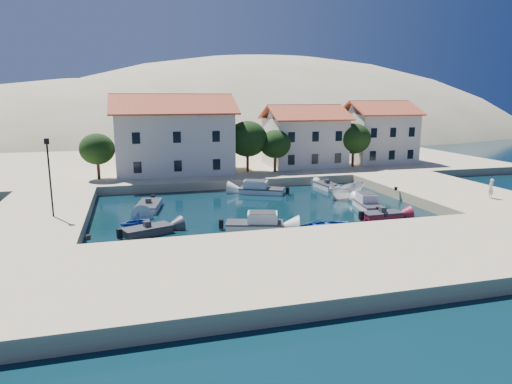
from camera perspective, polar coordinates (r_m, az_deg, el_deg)
ground at (r=33.90m, az=4.78°, el=-6.03°), size 400.00×400.00×0.00m
quay_south at (r=28.49m, az=8.99°, el=-8.57°), size 52.00×12.00×1.00m
quay_east at (r=52.21m, az=22.43°, el=0.00°), size 11.00×20.00×1.00m
quay_west at (r=42.16m, az=-25.56°, el=-2.90°), size 8.00×20.00×1.00m
quay_north at (r=70.23m, az=-4.38°, el=3.67°), size 80.00×36.00×1.00m
hills at (r=160.73m, az=-3.61°, el=-0.39°), size 254.00×176.00×99.00m
building_left at (r=58.66m, az=-10.31°, el=7.27°), size 14.70×9.45×9.70m
building_mid at (r=63.86m, az=6.05°, el=7.10°), size 10.50×8.40×8.30m
building_right at (r=69.98m, az=15.01°, el=7.37°), size 9.45×8.40×8.80m
trees at (r=58.16m, az=0.40°, el=6.33°), size 37.30×5.30×6.45m
lamppost at (r=39.17m, az=-24.44°, el=2.51°), size 0.35×0.25×6.22m
bollards at (r=38.03m, az=6.77°, el=-2.29°), size 29.36×9.56×0.30m
motorboat_grey_sw at (r=36.08m, az=-13.43°, el=-4.72°), size 4.04×2.86×1.25m
cabin_cruiser_south at (r=36.27m, az=-0.18°, el=-4.00°), size 4.90×3.17×1.60m
rowboat_south at (r=36.33m, az=8.51°, el=-4.89°), size 5.57×4.51×1.02m
motorboat_red_se at (r=40.95m, az=15.50°, el=-2.86°), size 3.45×1.55×1.25m
cabin_cruiser_east at (r=44.13m, az=13.85°, el=-1.50°), size 2.44×4.57×1.60m
boat_east at (r=48.55m, az=11.25°, el=-0.76°), size 4.83×2.78×1.76m
motorboat_white_ne at (r=53.28m, az=8.84°, el=0.76°), size 2.10×3.87×1.25m
rowboat_west at (r=38.06m, az=-14.71°, el=-4.39°), size 3.37×3.17×1.41m
motorboat_white_west at (r=44.02m, az=-13.27°, el=-1.75°), size 2.87×4.80×1.25m
cabin_cruiser_north at (r=49.81m, az=0.71°, el=0.34°), size 5.27×3.99×1.60m
pedestrian at (r=48.19m, az=27.29°, el=0.39°), size 0.78×0.64×1.85m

